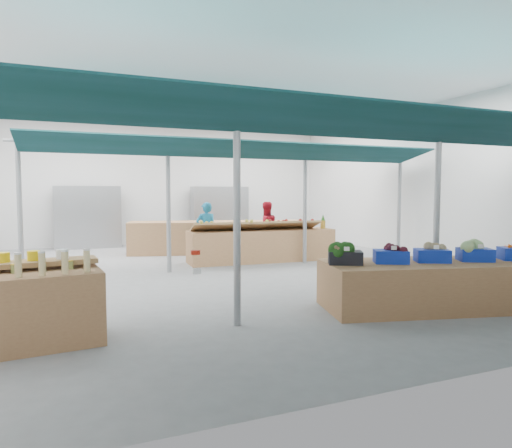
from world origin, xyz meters
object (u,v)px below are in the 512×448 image
object	(u,v)px
veg_counter	(444,285)
vendor_right	(266,228)
bottle_shelf	(12,308)
fruit_counter	(262,246)
vendor_left	(206,230)
crate_stack	(499,273)

from	to	relation	value
veg_counter	vendor_right	bearing A→B (deg)	105.24
bottle_shelf	vendor_right	distance (m)	8.56
veg_counter	fruit_counter	size ratio (longest dim) A/B	0.97
vendor_left	vendor_right	xyz separation A→B (m)	(1.80, 0.00, 0.00)
bottle_shelf	fruit_counter	xyz separation A→B (m)	(5.36, 5.04, -0.06)
veg_counter	vendor_left	size ratio (longest dim) A/B	2.44
fruit_counter	crate_stack	bearing A→B (deg)	-59.50
bottle_shelf	crate_stack	size ratio (longest dim) A/B	3.11
crate_stack	fruit_counter	bearing A→B (deg)	117.42
fruit_counter	crate_stack	size ratio (longest dim) A/B	5.90
vendor_left	vendor_right	distance (m)	1.80
fruit_counter	vendor_left	xyz separation A→B (m)	(-1.20, 1.10, 0.36)
bottle_shelf	vendor_left	world-z (taller)	vendor_left
vendor_right	crate_stack	bearing A→B (deg)	111.24
bottle_shelf	veg_counter	world-z (taller)	bottle_shelf
vendor_left	vendor_right	size ratio (longest dim) A/B	1.00
crate_stack	vendor_right	xyz separation A→B (m)	(-2.01, 6.13, 0.45)
crate_stack	vendor_left	xyz separation A→B (m)	(-3.81, 6.13, 0.45)
bottle_shelf	fruit_counter	bearing A→B (deg)	38.14
bottle_shelf	vendor_right	xyz separation A→B (m)	(5.96, 6.14, 0.30)
veg_counter	fruit_counter	world-z (taller)	fruit_counter
fruit_counter	crate_stack	distance (m)	5.67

